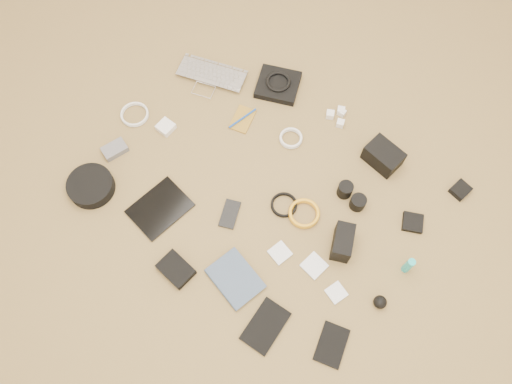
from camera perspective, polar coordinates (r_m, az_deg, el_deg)
The scene contains 33 objects.
laptop at distance 2.34m, azimuth -5.47°, elevation 12.46°, with size 0.31×0.22×0.02m, color silver.
headphone_pouch at distance 2.31m, azimuth 2.53°, elevation 12.14°, with size 0.18×0.17×0.03m, color black.
headphones at distance 2.29m, azimuth 2.55°, elevation 12.48°, with size 0.11×0.11×0.01m, color black.
charger_a at distance 2.24m, azimuth 8.47°, elevation 8.75°, with size 0.03×0.03×0.03m, color white.
charger_b at distance 2.26m, azimuth 9.81°, elevation 8.91°, with size 0.03×0.03×0.03m, color white.
charger_c at distance 2.26m, azimuth 9.67°, elevation 9.14°, with size 0.03×0.03×0.03m, color white.
charger_d at distance 2.23m, azimuth 9.60°, elevation 7.75°, with size 0.03×0.03×0.03m, color white.
dslr_camera at distance 2.15m, azimuth 14.34°, elevation 4.00°, with size 0.15×0.10×0.09m, color black.
lens_pouch at distance 2.21m, azimuth 22.32°, elevation 0.21°, with size 0.07×0.07×0.03m, color black.
notebook_olive at distance 2.22m, azimuth -1.55°, elevation 8.32°, with size 0.08×0.13×0.01m, color olive.
pen_blue at distance 2.22m, azimuth -1.55°, elevation 8.43°, with size 0.01×0.01×0.15m, color #133F9D.
cable_white_a at distance 2.17m, azimuth 4.00°, elevation 6.08°, with size 0.10×0.10×0.01m, color silver.
lens_a at distance 2.06m, azimuth 10.14°, elevation 0.26°, with size 0.06×0.06×0.07m, color black.
lens_b at distance 2.05m, azimuth 11.57°, elevation -1.18°, with size 0.06×0.06×0.06m, color black.
card_reader at distance 2.09m, azimuth 17.47°, elevation -3.34°, with size 0.08×0.08×0.02m, color black.
power_brick at distance 2.22m, azimuth -10.28°, elevation 7.32°, with size 0.07×0.07×0.03m, color white.
cable_white_b at distance 2.30m, azimuth -13.67°, elevation 8.55°, with size 0.12×0.12×0.01m, color silver.
cable_black at distance 2.03m, azimuth 3.21°, elevation -1.53°, with size 0.11×0.11×0.01m, color black.
cable_yellow at distance 2.02m, azimuth 5.49°, elevation -2.53°, with size 0.13×0.13×0.01m, color gold.
flash at distance 1.96m, azimuth 9.87°, elevation -5.66°, with size 0.07×0.13×0.10m, color black.
lens_cleaner at distance 1.99m, azimuth 17.01°, elevation -8.04°, with size 0.03×0.03×0.10m, color #1BB1B4.
battery_charger at distance 2.22m, azimuth -15.84°, elevation 4.71°, with size 0.07×0.10×0.03m, color #5E5E63.
tablet at distance 2.06m, azimuth -10.92°, elevation -1.84°, with size 0.18×0.23×0.01m, color black.
phone at distance 2.02m, azimuth -3.01°, elevation -2.53°, with size 0.06×0.12×0.01m, color black.
filter_case_left at distance 1.96m, azimuth 2.75°, elevation -6.97°, with size 0.07×0.07×0.01m, color silver.
filter_case_mid at distance 1.96m, azimuth 6.66°, elevation -8.37°, with size 0.08×0.08×0.01m, color silver.
filter_case_right at distance 1.95m, azimuth 9.16°, elevation -11.29°, with size 0.07×0.07×0.01m, color silver.
air_blower at distance 1.95m, azimuth 13.99°, elevation -12.11°, with size 0.05×0.05×0.05m, color black.
headphone_case at distance 2.15m, azimuth -18.35°, elevation 0.65°, with size 0.19×0.19×0.05m, color black.
drive_case at distance 1.96m, azimuth -9.13°, elevation -8.71°, with size 0.13×0.09×0.03m, color black.
paperback at distance 1.92m, azimuth -4.17°, elevation -11.20°, with size 0.15×0.20×0.02m, color #3B4D65.
notebook_black_a at distance 1.90m, azimuth 1.09°, elevation -15.06°, with size 0.11×0.18×0.01m, color black.
notebook_black_b at distance 1.91m, azimuth 8.64°, elevation -16.87°, with size 0.10×0.15×0.01m, color black.
Camera 1 is at (0.45, -0.71, 1.88)m, focal length 35.00 mm.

